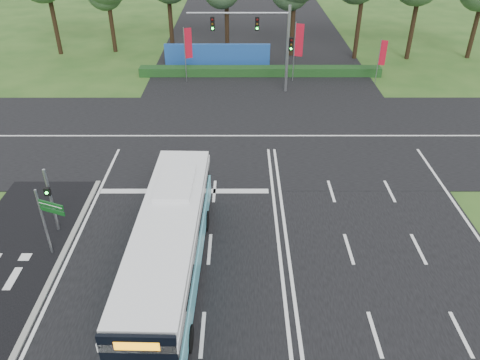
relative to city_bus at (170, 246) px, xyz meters
name	(u,v)px	position (x,y,z in m)	size (l,w,h in m)	color
ground	(279,250)	(4.82, 1.80, -1.73)	(120.00, 120.00, 0.00)	#274F1A
road_main	(279,249)	(4.82, 1.80, -1.71)	(20.00, 120.00, 0.04)	black
road_cross	(267,136)	(4.82, 13.80, -1.70)	(120.00, 14.00, 0.05)	black
kerb_strip	(43,295)	(-5.28, -1.20, -1.67)	(0.25, 18.00, 0.12)	gray
city_bus	(170,246)	(0.00, 0.00, 0.00)	(2.82, 12.02, 3.43)	#6EE6FF
pedestrian_signal	(51,199)	(-6.11, 3.26, 0.20)	(0.29, 0.42, 3.53)	gray
street_sign	(47,216)	(-5.54, 1.43, 0.54)	(1.30, 0.58, 3.55)	gray
banner_flag_left	(187,47)	(-1.52, 24.67, 1.38)	(0.66, 0.33, 4.78)	gray
banner_flag_mid	(298,44)	(7.92, 24.72, 1.60)	(0.74, 0.25, 5.14)	gray
banner_flag_right	(382,55)	(15.03, 23.96, 0.86)	(0.55, 0.24, 3.93)	gray
traffic_light_gantry	(266,36)	(5.03, 22.30, 2.93)	(8.41, 0.28, 7.00)	gray
hedge	(260,71)	(4.82, 26.30, -1.33)	(22.00, 1.20, 0.80)	#143714
blue_hoarding	(217,56)	(0.82, 28.80, -0.63)	(10.00, 0.30, 2.20)	#1C4B9C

